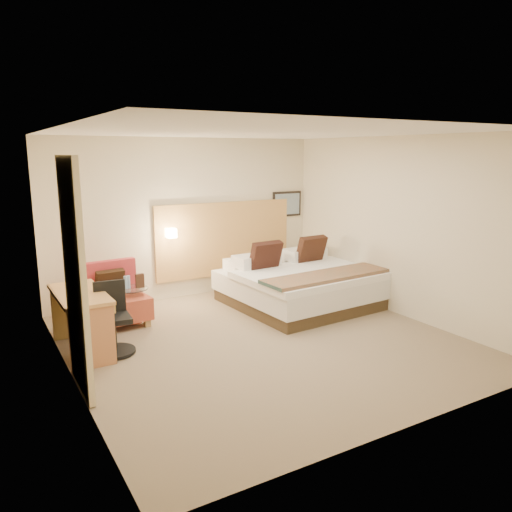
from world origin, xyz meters
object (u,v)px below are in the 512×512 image
lounge_chair (114,300)px  side_table (133,304)px  desk_chair (113,325)px  desk (82,305)px  bed (299,284)px

lounge_chair → side_table: size_ratio=1.75×
desk_chair → desk: bearing=143.3°
desk_chair → lounge_chair: bearing=74.9°
lounge_chair → desk: 1.04m
desk → desk_chair: desk_chair is taller
desk → desk_chair: size_ratio=1.40×
bed → lounge_chair: 2.93m
lounge_chair → side_table: lounge_chair is taller
desk_chair → bed: bearing=9.0°
bed → lounge_chair: (-2.88, 0.55, 0.01)m
bed → side_table: bearing=169.7°
lounge_chair → desk: lounge_chair is taller
desk → desk_chair: 0.45m
side_table → desk_chair: 1.12m
desk → desk_chair: (0.30, -0.23, -0.24)m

